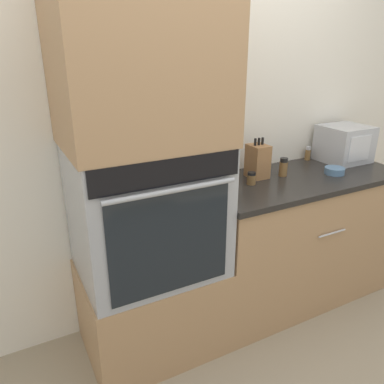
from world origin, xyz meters
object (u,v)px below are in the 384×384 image
at_px(condiment_jar_mid, 251,178).
at_px(wall_oven, 148,210).
at_px(condiment_jar_far, 308,153).
at_px(knife_block, 258,161).
at_px(microwave, 344,144).
at_px(bowl, 335,171).
at_px(condiment_jar_near, 283,167).

bearing_deg(condiment_jar_mid, wall_oven, -178.36).
xyz_separation_m(condiment_jar_mid, condiment_jar_far, (0.69, 0.24, 0.01)).
bearing_deg(knife_block, microwave, 0.52).
xyz_separation_m(wall_oven, condiment_jar_mid, (0.69, 0.02, 0.06)).
xyz_separation_m(microwave, bowl, (-0.29, -0.19, -0.11)).
bearing_deg(condiment_jar_far, condiment_jar_near, -153.68).
bearing_deg(knife_block, bowl, -20.74).
height_order(wall_oven, condiment_jar_far, wall_oven).
bearing_deg(bowl, knife_block, 159.26).
bearing_deg(wall_oven, knife_block, 8.12).
relative_size(bowl, condiment_jar_far, 1.29).
distance_m(wall_oven, condiment_jar_far, 1.40).
xyz_separation_m(condiment_jar_near, condiment_jar_mid, (-0.28, -0.04, -0.02)).
xyz_separation_m(bowl, condiment_jar_far, (0.08, 0.33, 0.03)).
xyz_separation_m(bowl, condiment_jar_near, (-0.33, 0.13, 0.04)).
height_order(bowl, condiment_jar_near, condiment_jar_near).
distance_m(bowl, condiment_jar_near, 0.36).
height_order(wall_oven, microwave, wall_oven).
bearing_deg(condiment_jar_far, wall_oven, -169.41).
bearing_deg(condiment_jar_mid, condiment_jar_far, 19.09).
xyz_separation_m(wall_oven, bowl, (1.30, -0.07, 0.05)).
bearing_deg(bowl, condiment_jar_far, 76.90).
bearing_deg(wall_oven, condiment_jar_near, 3.31).
relative_size(wall_oven, knife_block, 2.92).
height_order(knife_block, condiment_jar_mid, knife_block).
height_order(bowl, condiment_jar_far, condiment_jar_far).
bearing_deg(condiment_jar_far, condiment_jar_mid, -160.91).
height_order(bowl, condiment_jar_mid, condiment_jar_mid).
bearing_deg(condiment_jar_mid, bowl, -8.69).
relative_size(microwave, condiment_jar_mid, 4.22).
bearing_deg(bowl, microwave, 34.08).
height_order(knife_block, bowl, knife_block).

